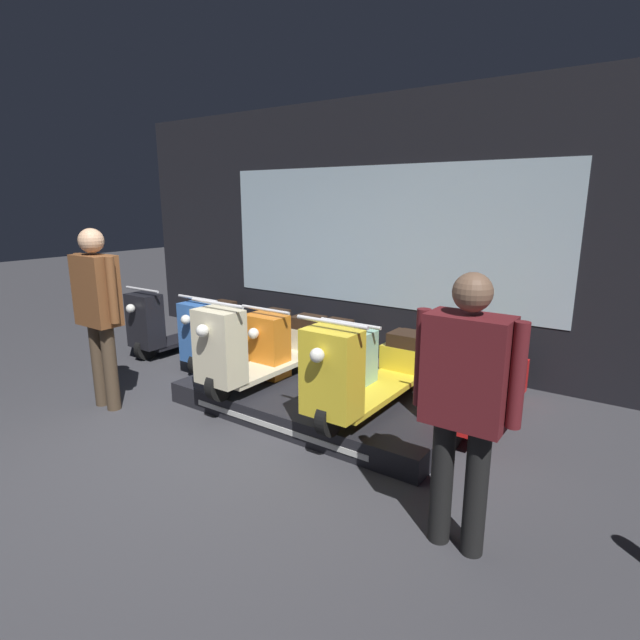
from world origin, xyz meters
TOP-DOWN VIEW (x-y plane):
  - ground_plane at (0.00, 0.00)m, footprint 30.00×30.00m
  - shop_wall_back at (0.00, 3.12)m, footprint 8.24×0.09m
  - display_platform at (0.39, 1.28)m, footprint 2.70×1.33m
  - scooter_display_left at (-0.21, 1.20)m, footprint 0.62×1.76m
  - scooter_display_right at (1.00, 1.20)m, footprint 0.62×1.76m
  - scooter_backrow_0 at (-2.34, 1.94)m, footprint 0.62×1.76m
  - scooter_backrow_1 at (-1.32, 1.94)m, footprint 0.62×1.76m
  - scooter_backrow_2 at (-0.31, 1.94)m, footprint 0.62×1.76m
  - scooter_backrow_3 at (0.71, 1.94)m, footprint 0.62×1.76m
  - scooter_backrow_4 at (1.73, 1.94)m, footprint 0.62×1.76m
  - person_left_browsing at (-1.37, 0.17)m, footprint 0.60×0.25m
  - person_right_browsing at (2.18, 0.17)m, footprint 0.61×0.25m

SIDE VIEW (x-z plane):
  - ground_plane at x=0.00m, z-range 0.00..0.00m
  - display_platform at x=0.39m, z-range 0.00..0.20m
  - scooter_backrow_0 at x=-2.34m, z-range -0.11..0.81m
  - scooter_backrow_1 at x=-1.32m, z-range -0.11..0.81m
  - scooter_backrow_2 at x=-0.31m, z-range -0.11..0.81m
  - scooter_backrow_3 at x=0.71m, z-range -0.11..0.81m
  - scooter_backrow_4 at x=1.73m, z-range -0.11..0.81m
  - scooter_display_left at x=-0.21m, z-range 0.09..1.02m
  - scooter_display_right at x=1.00m, z-range 0.09..1.02m
  - person_right_browsing at x=2.18m, z-range 0.15..1.78m
  - person_left_browsing at x=-1.37m, z-range 0.17..1.91m
  - shop_wall_back at x=0.00m, z-range 0.00..3.20m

